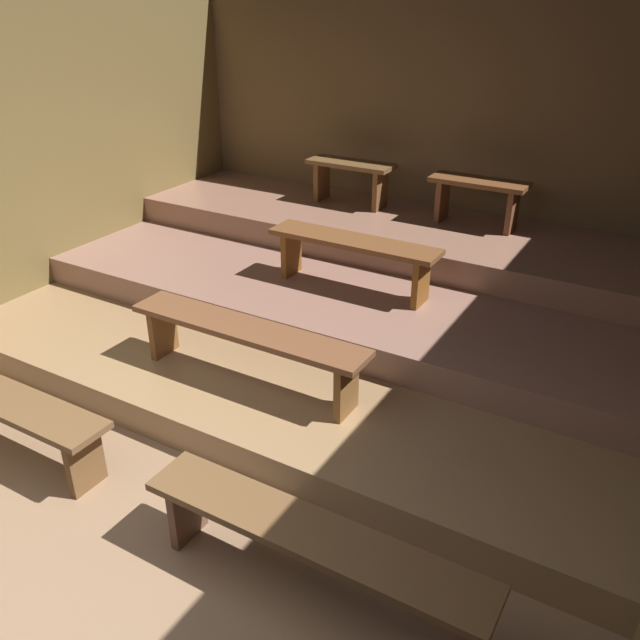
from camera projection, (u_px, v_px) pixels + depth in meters
ground at (296, 379)px, 5.12m from camera, size 5.92×5.73×0.08m
wall_back at (433, 136)px, 6.39m from camera, size 5.92×0.06×2.72m
wall_left at (36, 156)px, 5.65m from camera, size 0.06×5.73×2.72m
platform_lower at (338, 327)px, 5.54m from camera, size 5.12×3.64×0.23m
platform_middle at (368, 279)px, 5.85m from camera, size 5.12×2.55×0.23m
platform_upper at (398, 233)px, 6.22m from camera, size 5.12×1.32×0.23m
bench_floor_right at (311, 543)px, 3.12m from camera, size 1.78×0.31×0.42m
bench_lower_center at (247, 338)px, 4.42m from camera, size 1.76×0.31×0.42m
bench_middle_center at (353, 250)px, 5.24m from camera, size 1.41×0.31×0.42m
bench_upper_left at (350, 174)px, 6.49m from camera, size 0.86×0.31×0.42m
bench_upper_right at (478, 193)px, 5.91m from camera, size 0.86×0.31×0.42m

